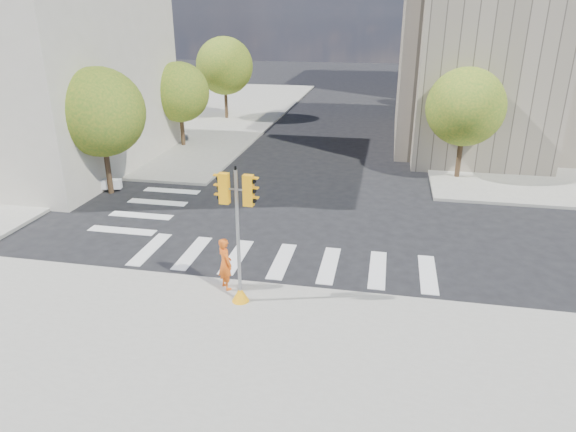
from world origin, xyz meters
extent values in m
plane|color=black|center=(0.00, 0.00, 0.00)|extent=(160.00, 160.00, 0.00)
cube|color=gray|center=(-20.00, 26.00, 0.07)|extent=(28.00, 40.00, 0.15)
cube|color=gray|center=(9.00, 15.00, 7.00)|extent=(8.00, 8.00, 14.00)
cylinder|color=#382616|center=(-10.50, 4.00, 1.22)|extent=(0.28, 0.28, 2.45)
sphere|color=#2F681D|center=(-10.50, 4.00, 4.21)|extent=(4.40, 4.40, 4.40)
cylinder|color=#382616|center=(-10.50, 14.00, 1.08)|extent=(0.28, 0.28, 2.17)
sphere|color=#2F681D|center=(-10.50, 14.00, 3.77)|extent=(4.00, 4.00, 4.00)
cylinder|color=#382616|center=(-10.50, 24.00, 1.31)|extent=(0.28, 0.28, 2.62)
sphere|color=#2F681D|center=(-10.50, 24.00, 4.54)|extent=(4.80, 4.80, 4.80)
cylinder|color=#382616|center=(7.50, 10.00, 1.19)|extent=(0.28, 0.28, 2.38)
sphere|color=#2F681D|center=(7.50, 10.00, 4.06)|extent=(4.20, 4.20, 4.20)
cylinder|color=#382616|center=(7.50, 22.00, 1.26)|extent=(0.28, 0.28, 2.52)
sphere|color=#2F681D|center=(7.50, 22.00, 4.36)|extent=(4.60, 4.60, 4.60)
cylinder|color=#382616|center=(7.50, 34.00, 1.14)|extent=(0.28, 0.28, 2.27)
sphere|color=#2F681D|center=(7.50, 34.00, 3.88)|extent=(4.00, 4.00, 4.00)
cylinder|color=black|center=(8.00, 14.00, 4.15)|extent=(0.12, 0.12, 8.00)
cube|color=black|center=(8.00, 14.00, 8.15)|extent=(0.35, 0.18, 0.22)
cylinder|color=black|center=(8.00, 28.00, 4.15)|extent=(0.12, 0.12, 8.00)
cube|color=black|center=(8.00, 28.00, 8.15)|extent=(0.35, 0.18, 0.22)
cone|color=#FFA50D|center=(-0.77, -5.32, 0.40)|extent=(0.56, 0.56, 0.50)
cylinder|color=gray|center=(-0.77, -5.32, 2.35)|extent=(0.11, 0.11, 4.40)
cylinder|color=black|center=(-0.77, -5.32, 4.60)|extent=(0.07, 0.07, 0.12)
cylinder|color=gray|center=(-0.77, -5.32, 3.95)|extent=(0.90, 0.12, 0.06)
cube|color=#FFA50D|center=(-1.15, -5.30, 3.95)|extent=(0.31, 0.24, 0.95)
cube|color=#FFA50D|center=(-0.39, -5.34, 3.95)|extent=(0.31, 0.24, 0.95)
imported|color=orange|center=(-1.48, -4.60, 1.06)|extent=(0.78, 0.78, 1.82)
cube|color=white|center=(-13.00, 3.64, 0.40)|extent=(5.91, 1.88, 0.50)
camera|label=1|loc=(3.52, -19.11, 8.85)|focal=32.00mm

